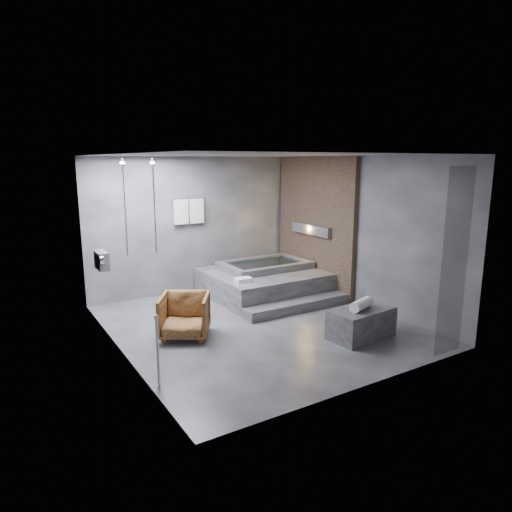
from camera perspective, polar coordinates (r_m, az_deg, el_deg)
room at (r=7.76m, az=1.72°, el=4.55°), size 5.00×5.04×2.82m
tub_deck at (r=9.40m, az=0.98°, el=-3.36°), size 2.20×2.00×0.50m
tub_step at (r=8.51m, az=5.26°, el=-6.17°), size 2.20×0.36×0.18m
concrete_bench at (r=7.38m, az=13.01°, el=-8.16°), size 1.07×0.65×0.46m
driftwood_chair at (r=7.26m, az=-8.91°, el=-7.38°), size 1.02×1.03×0.69m
rolled_towel at (r=7.24m, az=13.05°, el=-5.92°), size 0.49×0.30×0.17m
deck_towel at (r=8.50m, az=-1.57°, el=-2.99°), size 0.31×0.24×0.08m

